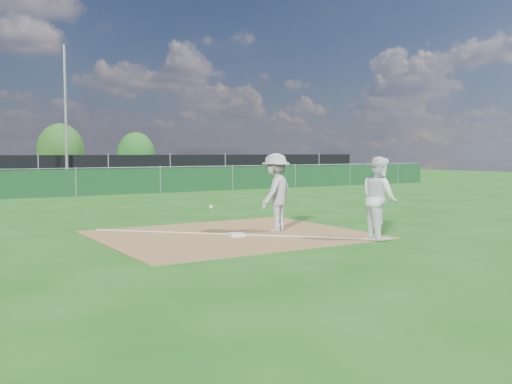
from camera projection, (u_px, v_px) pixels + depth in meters
ground at (112, 205)px, 21.08m from camera, size 90.00×90.00×0.00m
infield_dirt at (232, 235)px, 13.47m from camera, size 6.00×5.00×0.02m
foul_line at (232, 234)px, 13.47m from camera, size 5.01×5.01×0.01m
green_fence at (76, 183)px, 25.26m from camera, size 44.00×0.05×1.20m
black_fence at (38, 171)px, 32.01m from camera, size 46.00×0.04×1.80m
parking_lot at (22, 183)px, 36.30m from camera, size 46.00×9.00×0.01m
light_pole at (66, 116)px, 32.33m from camera, size 0.16×0.16×8.00m
first_base at (237, 235)px, 13.17m from camera, size 0.41×0.41×0.07m
play_at_first at (276, 193)px, 13.91m from camera, size 2.53×1.25×1.91m
runner at (379, 198)px, 12.78m from camera, size 0.94×1.07×1.87m
car_mid at (13, 171)px, 34.76m from camera, size 5.06×2.21×1.62m
car_right at (94, 172)px, 37.98m from camera, size 4.78×2.70×1.31m
tree_mid at (60, 150)px, 44.20m from camera, size 3.54×3.54×4.20m
tree_right at (136, 154)px, 46.26m from camera, size 3.03×3.03×3.59m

